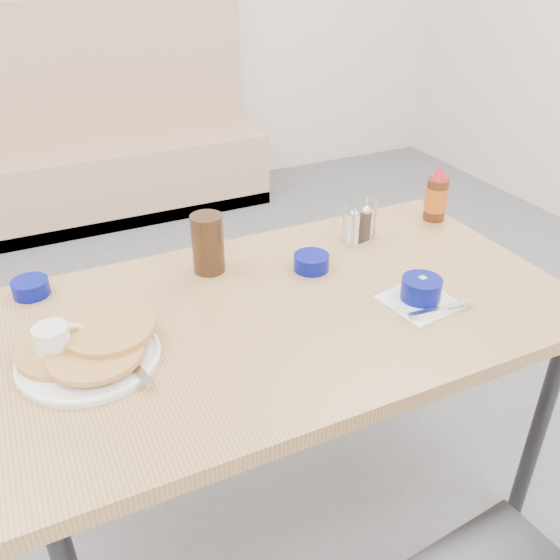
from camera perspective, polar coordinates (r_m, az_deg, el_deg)
name	(u,v)px	position (r m, az deg, el deg)	size (l,w,h in m)	color
booth_bench	(106,157)	(3.87, -16.40, 11.28)	(1.90, 0.56, 1.22)	tan
dining_table	(290,326)	(1.50, 0.93, -4.43)	(1.40, 0.80, 0.76)	tan
pancake_plate	(90,350)	(1.35, -17.86, -6.45)	(0.31, 0.31, 0.05)	white
coffee_mug	(55,343)	(1.36, -20.84, -5.66)	(0.11, 0.08, 0.09)	white
grits_setting	(421,292)	(1.50, 13.41, -1.17)	(0.20, 0.18, 0.07)	white
creamer_bowl	(31,288)	(1.63, -22.87, -0.69)	(0.09, 0.09, 0.04)	#050C73
butter_bowl	(311,262)	(1.61, 3.04, 1.72)	(0.10, 0.10, 0.04)	#050C73
amber_tumbler	(208,244)	(1.59, -6.95, 3.51)	(0.09, 0.09, 0.16)	#331F10
condiment_caddy	(359,227)	(1.77, 7.63, 5.09)	(0.11, 0.07, 0.12)	silver
syrup_bottle	(436,196)	(1.94, 14.83, 7.79)	(0.07, 0.07, 0.18)	#47230F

